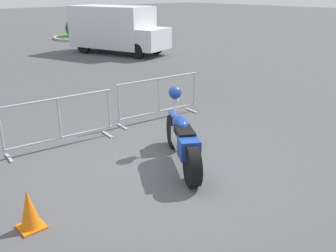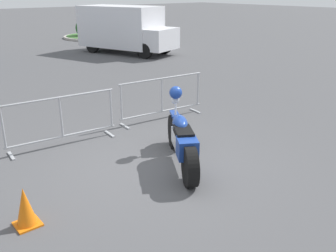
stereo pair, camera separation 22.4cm
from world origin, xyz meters
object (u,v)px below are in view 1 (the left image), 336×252
object	(u,v)px
crowd_barrier_near	(60,122)
traffic_cone	(29,210)
delivery_van	(116,28)
crowd_barrier_far	(159,98)
motorcycle	(182,139)

from	to	relation	value
crowd_barrier_near	traffic_cone	xyz separation A→B (m)	(-1.64, -2.37, -0.27)
crowd_barrier_near	delivery_van	distance (m)	12.08
crowd_barrier_near	traffic_cone	size ratio (longest dim) A/B	4.02
delivery_van	crowd_barrier_far	bearing A→B (deg)	-46.69
crowd_barrier_near	traffic_cone	bearing A→B (deg)	-124.64
motorcycle	crowd_barrier_far	distance (m)	2.64
motorcycle	traffic_cone	size ratio (longest dim) A/B	3.57
crowd_barrier_far	delivery_van	size ratio (longest dim) A/B	0.44
crowd_barrier_far	traffic_cone	world-z (taller)	crowd_barrier_far
motorcycle	crowd_barrier_far	xyz separation A→B (m)	(1.34, 2.27, 0.05)
delivery_van	traffic_cone	xyz separation A→B (m)	(-9.31, -11.67, -0.95)
crowd_barrier_near	crowd_barrier_far	xyz separation A→B (m)	(2.68, 0.00, 0.00)
motorcycle	crowd_barrier_far	size ratio (longest dim) A/B	0.89
crowd_barrier_near	crowd_barrier_far	size ratio (longest dim) A/B	1.00
crowd_barrier_near	traffic_cone	distance (m)	2.90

